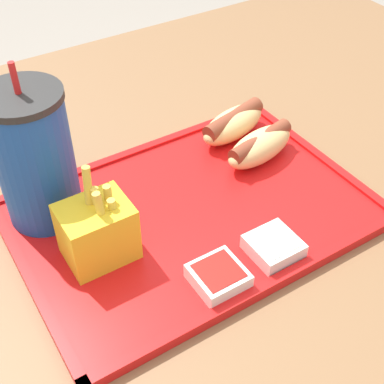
{
  "coord_description": "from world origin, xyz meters",
  "views": [
    {
      "loc": [
        -0.28,
        -0.42,
        1.24
      ],
      "look_at": [
        -0.02,
        -0.02,
        0.81
      ],
      "focal_mm": 50.0,
      "sensor_mm": 36.0,
      "label": 1
    }
  ],
  "objects_px": {
    "hot_dog_far": "(233,123)",
    "soda_cup": "(34,158)",
    "fries_carton": "(98,230)",
    "sauce_cup_ketchup": "(218,276)",
    "hot_dog_near": "(260,145)",
    "sauce_cup_mayo": "(274,246)"
  },
  "relations": [
    {
      "from": "hot_dog_near",
      "to": "sauce_cup_ketchup",
      "type": "bearing_deg",
      "value": -138.62
    },
    {
      "from": "hot_dog_far",
      "to": "sauce_cup_mayo",
      "type": "bearing_deg",
      "value": -113.92
    },
    {
      "from": "soda_cup",
      "to": "hot_dog_far",
      "type": "xyz_separation_m",
      "value": [
        0.29,
        0.01,
        -0.06
      ]
    },
    {
      "from": "soda_cup",
      "to": "hot_dog_near",
      "type": "bearing_deg",
      "value": -10.4
    },
    {
      "from": "fries_carton",
      "to": "sauce_cup_ketchup",
      "type": "relative_size",
      "value": 2.14
    },
    {
      "from": "hot_dog_near",
      "to": "sauce_cup_ketchup",
      "type": "relative_size",
      "value": 2.27
    },
    {
      "from": "hot_dog_far",
      "to": "hot_dog_near",
      "type": "xyz_separation_m",
      "value": [
        0.0,
        -0.06,
        -0.0
      ]
    },
    {
      "from": "hot_dog_far",
      "to": "sauce_cup_mayo",
      "type": "distance_m",
      "value": 0.23
    },
    {
      "from": "fries_carton",
      "to": "sauce_cup_mayo",
      "type": "xyz_separation_m",
      "value": [
        0.17,
        -0.1,
        -0.03
      ]
    },
    {
      "from": "hot_dog_far",
      "to": "soda_cup",
      "type": "bearing_deg",
      "value": -177.96
    },
    {
      "from": "soda_cup",
      "to": "sauce_cup_ketchup",
      "type": "xyz_separation_m",
      "value": [
        0.12,
        -0.2,
        -0.07
      ]
    },
    {
      "from": "hot_dog_near",
      "to": "sauce_cup_mayo",
      "type": "xyz_separation_m",
      "value": [
        -0.09,
        -0.15,
        -0.01
      ]
    },
    {
      "from": "soda_cup",
      "to": "sauce_cup_mayo",
      "type": "relative_size",
      "value": 3.76
    },
    {
      "from": "sauce_cup_mayo",
      "to": "sauce_cup_ketchup",
      "type": "xyz_separation_m",
      "value": [
        -0.08,
        -0.0,
        0.0
      ]
    },
    {
      "from": "hot_dog_near",
      "to": "fries_carton",
      "type": "distance_m",
      "value": 0.26
    },
    {
      "from": "soda_cup",
      "to": "fries_carton",
      "type": "distance_m",
      "value": 0.11
    },
    {
      "from": "hot_dog_near",
      "to": "sauce_cup_mayo",
      "type": "bearing_deg",
      "value": -122.3
    },
    {
      "from": "fries_carton",
      "to": "sauce_cup_ketchup",
      "type": "distance_m",
      "value": 0.14
    },
    {
      "from": "sauce_cup_ketchup",
      "to": "fries_carton",
      "type": "bearing_deg",
      "value": 130.22
    },
    {
      "from": "hot_dog_near",
      "to": "sauce_cup_ketchup",
      "type": "distance_m",
      "value": 0.23
    },
    {
      "from": "fries_carton",
      "to": "sauce_cup_mayo",
      "type": "relative_size",
      "value": 2.14
    },
    {
      "from": "hot_dog_near",
      "to": "sauce_cup_mayo",
      "type": "distance_m",
      "value": 0.18
    }
  ]
}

